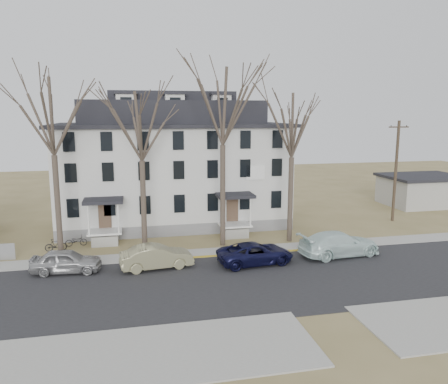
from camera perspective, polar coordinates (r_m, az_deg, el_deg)
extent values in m
plane|color=olive|center=(25.22, 2.28, -13.53)|extent=(120.00, 120.00, 0.00)
cube|color=#27272A|center=(27.01, 1.20, -11.86)|extent=(120.00, 10.00, 0.04)
cube|color=#A09F97|center=(32.52, -1.25, -7.96)|extent=(120.00, 2.00, 0.08)
cube|color=#A09F97|center=(20.23, -17.83, -20.47)|extent=(20.00, 5.00, 0.08)
cube|color=gold|center=(32.96, 7.70, -7.80)|extent=(14.00, 0.25, 0.06)
cube|color=slate|center=(41.66, -6.56, -3.22)|extent=(20.00, 10.00, 1.00)
cube|color=silver|center=(40.85, -6.68, 2.93)|extent=(20.00, 10.00, 8.00)
cube|color=black|center=(40.53, -6.81, 8.69)|extent=(20.80, 10.80, 0.30)
cube|color=black|center=(40.52, -6.84, 10.32)|extent=(16.00, 7.00, 2.00)
cube|color=black|center=(40.54, -6.88, 12.29)|extent=(11.00, 4.50, 0.80)
cube|color=white|center=(35.66, -15.29, -5.01)|extent=(2.60, 2.00, 0.16)
cube|color=white|center=(36.54, 1.41, -4.27)|extent=(2.60, 2.00, 0.16)
cube|color=white|center=(37.06, 4.14, 2.54)|extent=(1.60, 0.08, 1.20)
cube|color=#A09F97|center=(53.65, 24.46, 0.05)|extent=(8.00, 6.00, 3.00)
cube|color=black|center=(53.40, 24.60, 1.84)|extent=(8.50, 6.50, 0.30)
cylinder|color=#473B31|center=(33.21, -20.88, -1.76)|extent=(0.40, 0.40, 7.28)
cylinder|color=#473B31|center=(32.86, -10.47, -1.83)|extent=(0.40, 0.40, 6.76)
cylinder|color=#473B31|center=(33.44, -0.17, -0.54)|extent=(0.40, 0.40, 7.80)
cylinder|color=#473B31|center=(35.07, 8.66, -1.01)|extent=(0.40, 0.40, 6.76)
cylinder|color=#3D3023|center=(44.04, 21.51, 2.49)|extent=(0.28, 0.28, 9.50)
cube|color=#3D3023|center=(43.72, 21.87, 7.88)|extent=(2.00, 0.12, 0.12)
imported|color=#A8A8A8|center=(30.19, -19.90, -8.55)|extent=(4.55, 2.15, 1.51)
imported|color=gray|center=(29.49, -8.80, -8.42)|extent=(4.92, 2.22, 1.57)
imported|color=black|center=(30.11, 4.13, -8.05)|extent=(5.44, 2.96, 1.45)
imported|color=white|center=(32.70, 14.81, -6.61)|extent=(6.23, 3.11, 1.74)
imported|color=black|center=(35.77, -18.75, -6.11)|extent=(1.64, 0.69, 0.84)
imported|color=black|center=(34.99, -21.11, -6.54)|extent=(1.59, 0.61, 0.93)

